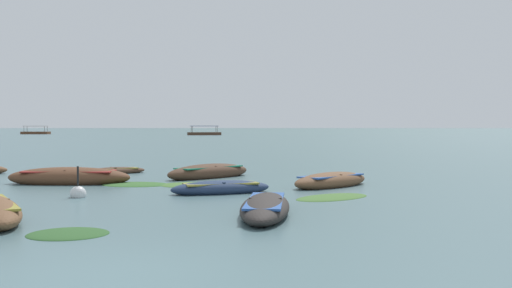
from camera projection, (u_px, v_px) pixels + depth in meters
ground_plane at (252, 128)px, 1507.52m from camera, size 6000.00×6000.00×0.00m
mountain_1 at (135, 96)px, 2582.74m from camera, size 1156.30×1156.30×269.93m
mountain_2 at (298, 52)px, 2364.16m from camera, size 2299.02×2299.02×605.30m
rowboat_1 at (265, 207)px, 13.94m from camera, size 1.48×4.45×0.55m
rowboat_3 at (331, 181)px, 20.61m from camera, size 3.51×3.61×0.62m
rowboat_4 at (209, 172)px, 24.14m from camera, size 3.78×3.93×0.71m
rowboat_6 at (69, 177)px, 21.55m from camera, size 4.51×1.58×0.76m
rowboat_7 at (221, 188)px, 18.48m from camera, size 3.38×2.12×0.50m
rowboat_8 at (113, 171)px, 26.09m from camera, size 2.90×2.51×0.37m
ferry_0 at (36, 133)px, 168.48m from camera, size 7.70×3.11×2.54m
ferry_2 at (204, 133)px, 148.82m from camera, size 8.67×4.45×2.54m
mooring_buoy at (78, 194)px, 17.40m from camera, size 0.48×0.48×1.06m
weed_patch_0 at (68, 234)px, 11.42m from camera, size 1.76×1.64×0.14m
weed_patch_1 at (136, 185)px, 21.18m from camera, size 2.63×2.00×0.14m
weed_patch_2 at (332, 198)px, 17.32m from camera, size 2.95×2.82×0.14m
weed_patch_3 at (198, 185)px, 21.01m from camera, size 2.91×2.33×0.14m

